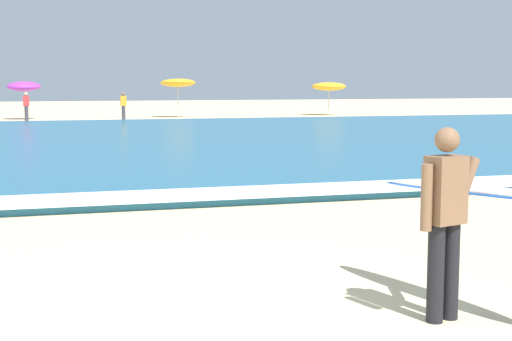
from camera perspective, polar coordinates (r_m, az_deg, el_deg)
name	(u,v)px	position (r m, az deg, el deg)	size (l,w,h in m)	color
ground_plane	(185,321)	(6.83, -5.45, -11.35)	(160.00, 160.00, 0.00)	beige
sea	(74,142)	(26.37, -13.69, 2.11)	(120.00, 28.00, 0.14)	#1E6084
surf_foam	(113,198)	(13.07, -10.87, -2.05)	(120.00, 1.50, 0.01)	white
surfer_with_board	(465,204)	(6.95, 15.62, -2.49)	(1.26, 2.63, 1.73)	black
beach_umbrella_1	(24,86)	(44.45, -17.28, 6.15)	(1.86, 1.89, 2.22)	beige
beach_umbrella_2	(178,83)	(45.35, -5.97, 6.66)	(2.10, 2.12, 2.38)	beige
beach_umbrella_3	(329,86)	(48.62, 5.58, 6.40)	(2.20, 2.20, 2.12)	beige
beachgoer_near_row_left	(26,106)	(42.01, -17.11, 4.72)	(0.32, 0.20, 1.58)	#383842
beachgoer_near_row_mid	(123,106)	(41.56, -10.07, 4.89)	(0.32, 0.20, 1.58)	#383842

